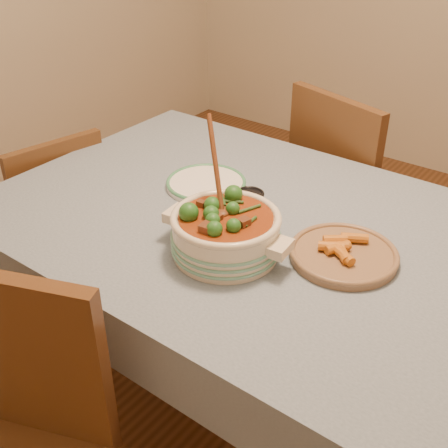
# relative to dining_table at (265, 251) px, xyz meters

# --- Properties ---
(floor) EXTENTS (4.50, 4.50, 0.00)m
(floor) POSITION_rel_dining_table_xyz_m (0.00, 0.00, -0.66)
(floor) COLOR #4A2A15
(floor) RESTS_ON ground
(dining_table) EXTENTS (1.68, 1.08, 0.76)m
(dining_table) POSITION_rel_dining_table_xyz_m (0.00, 0.00, 0.00)
(dining_table) COLOR brown
(dining_table) RESTS_ON floor
(stew_casserole) EXTENTS (0.36, 0.30, 0.34)m
(stew_casserole) POSITION_rel_dining_table_xyz_m (-0.01, -0.18, 0.16)
(stew_casserole) COLOR beige
(stew_casserole) RESTS_ON dining_table
(white_plate) EXTENTS (0.30, 0.30, 0.02)m
(white_plate) POSITION_rel_dining_table_xyz_m (-0.28, 0.08, 0.10)
(white_plate) COLOR white
(white_plate) RESTS_ON dining_table
(condiment_bowl) EXTENTS (0.10, 0.10, 0.05)m
(condiment_bowl) POSITION_rel_dining_table_xyz_m (-0.10, 0.06, 0.12)
(condiment_bowl) COLOR black
(condiment_bowl) RESTS_ON dining_table
(fried_plate) EXTENTS (0.33, 0.33, 0.05)m
(fried_plate) POSITION_rel_dining_table_xyz_m (0.25, -0.02, 0.11)
(fried_plate) COLOR #997055
(fried_plate) RESTS_ON dining_table
(chair_far) EXTENTS (0.55, 0.55, 0.94)m
(chair_far) POSITION_rel_dining_table_xyz_m (-0.08, 0.74, -0.13)
(chair_far) COLOR #55371A
(chair_far) RESTS_ON floor
(chair_near) EXTENTS (0.56, 0.56, 0.92)m
(chair_near) POSITION_rel_dining_table_xyz_m (-0.15, -0.82, -0.14)
(chair_near) COLOR #55371A
(chair_near) RESTS_ON floor
(chair_left) EXTENTS (0.44, 0.44, 0.81)m
(chair_left) POSITION_rel_dining_table_xyz_m (-0.97, -0.04, -0.21)
(chair_left) COLOR #55371A
(chair_left) RESTS_ON floor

